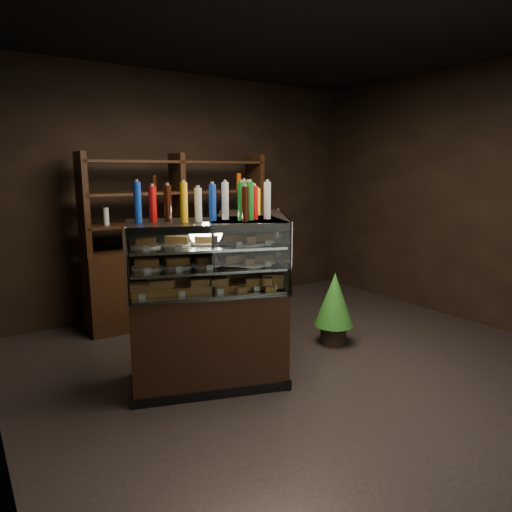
{
  "coord_description": "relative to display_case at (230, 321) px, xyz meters",
  "views": [
    {
      "loc": [
        -2.63,
        -2.98,
        1.81
      ],
      "look_at": [
        -0.43,
        0.3,
        1.06
      ],
      "focal_mm": 32.0,
      "sensor_mm": 36.0,
      "label": 1
    }
  ],
  "objects": [
    {
      "name": "back_shelving",
      "position": [
        0.26,
        1.65,
        0.14
      ],
      "size": [
        2.23,
        0.47,
        2.0
      ],
      "rotation": [
        0.0,
        0.0,
        -0.02
      ],
      "color": "black",
      "rests_on": "ground"
    },
    {
      "name": "room_shell",
      "position": [
        0.64,
        -0.4,
        1.47
      ],
      "size": [
        5.02,
        5.02,
        3.01
      ],
      "color": "black",
      "rests_on": "ground"
    },
    {
      "name": "food_display",
      "position": [
        0.0,
        -0.01,
        0.59
      ],
      "size": [
        1.55,
        1.1,
        0.44
      ],
      "color": "#D0954A",
      "rests_on": "display_case"
    },
    {
      "name": "potted_conifer",
      "position": [
        1.24,
        -0.03,
        0.02
      ],
      "size": [
        0.41,
        0.41,
        0.87
      ],
      "rotation": [
        0.0,
        0.0,
        0.2
      ],
      "color": "black",
      "rests_on": "ground"
    },
    {
      "name": "bottles_top",
      "position": [
        -0.0,
        0.0,
        1.07
      ],
      "size": [
        1.39,
        0.96,
        0.3
      ],
      "color": "yellow",
      "rests_on": "display_case"
    },
    {
      "name": "display_case",
      "position": [
        0.0,
        0.0,
        0.0
      ],
      "size": [
        1.89,
        1.44,
        1.41
      ],
      "rotation": [
        0.0,
        0.0,
        0.34
      ],
      "color": "black",
      "rests_on": "ground"
    },
    {
      "name": "ground",
      "position": [
        0.64,
        -0.4,
        -0.47
      ],
      "size": [
        5.0,
        5.0,
        0.0
      ],
      "primitive_type": "plane",
      "color": "black",
      "rests_on": "ground"
    }
  ]
}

